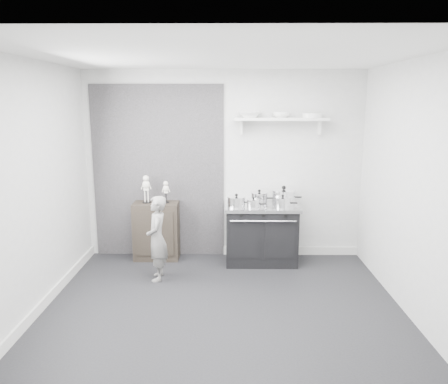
# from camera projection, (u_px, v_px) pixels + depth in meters

# --- Properties ---
(ground) EXTENTS (4.00, 4.00, 0.00)m
(ground) POSITION_uv_depth(u_px,v_px,m) (222.00, 309.00, 4.84)
(ground) COLOR black
(ground) RESTS_ON ground
(room_shell) EXTENTS (4.02, 3.62, 2.71)m
(room_shell) POSITION_uv_depth(u_px,v_px,m) (214.00, 161.00, 4.65)
(room_shell) COLOR #BABAB7
(room_shell) RESTS_ON ground
(wall_shelf) EXTENTS (1.30, 0.26, 0.24)m
(wall_shelf) POSITION_uv_depth(u_px,v_px,m) (281.00, 120.00, 6.06)
(wall_shelf) COLOR silver
(wall_shelf) RESTS_ON room_shell
(stove) EXTENTS (1.05, 0.65, 0.84)m
(stove) POSITION_uv_depth(u_px,v_px,m) (261.00, 233.00, 6.19)
(stove) COLOR black
(stove) RESTS_ON ground
(side_cabinet) EXTENTS (0.64, 0.37, 0.84)m
(side_cabinet) POSITION_uv_depth(u_px,v_px,m) (157.00, 231.00, 6.34)
(side_cabinet) COLOR black
(side_cabinet) RESTS_ON ground
(child) EXTENTS (0.30, 0.42, 1.10)m
(child) POSITION_uv_depth(u_px,v_px,m) (157.00, 238.00, 5.56)
(child) COLOR slate
(child) RESTS_ON ground
(pot_front_left) EXTENTS (0.33, 0.25, 0.19)m
(pot_front_left) POSITION_uv_depth(u_px,v_px,m) (236.00, 202.00, 5.98)
(pot_front_left) COLOR silver
(pot_front_left) RESTS_ON stove
(pot_back_left) EXTENTS (0.33, 0.25, 0.20)m
(pot_back_left) POSITION_uv_depth(u_px,v_px,m) (259.00, 198.00, 6.21)
(pot_back_left) COLOR silver
(pot_back_left) RESTS_ON stove
(pot_back_right) EXTENTS (0.42, 0.34, 0.26)m
(pot_back_right) POSITION_uv_depth(u_px,v_px,m) (284.00, 196.00, 6.18)
(pot_back_right) COLOR silver
(pot_back_right) RESTS_ON stove
(pot_front_right) EXTENTS (0.31, 0.23, 0.19)m
(pot_front_right) POSITION_uv_depth(u_px,v_px,m) (283.00, 202.00, 5.93)
(pot_front_right) COLOR silver
(pot_front_right) RESTS_ON stove
(pot_front_center) EXTENTS (0.27, 0.18, 0.15)m
(pot_front_center) POSITION_uv_depth(u_px,v_px,m) (254.00, 203.00, 5.94)
(pot_front_center) COLOR silver
(pot_front_center) RESTS_ON stove
(skeleton_full) EXTENTS (0.13, 0.08, 0.46)m
(skeleton_full) POSITION_uv_depth(u_px,v_px,m) (146.00, 187.00, 6.21)
(skeleton_full) COLOR silver
(skeleton_full) RESTS_ON side_cabinet
(skeleton_torso) EXTENTS (0.10, 0.06, 0.36)m
(skeleton_torso) POSITION_uv_depth(u_px,v_px,m) (166.00, 190.00, 6.22)
(skeleton_torso) COLOR silver
(skeleton_torso) RESTS_ON side_cabinet
(bowl_large) EXTENTS (0.33, 0.33, 0.08)m
(bowl_large) POSITION_uv_depth(u_px,v_px,m) (250.00, 115.00, 6.05)
(bowl_large) COLOR white
(bowl_large) RESTS_ON wall_shelf
(bowl_small) EXTENTS (0.24, 0.24, 0.08)m
(bowl_small) POSITION_uv_depth(u_px,v_px,m) (281.00, 115.00, 6.04)
(bowl_small) COLOR white
(bowl_small) RESTS_ON wall_shelf
(plate_stack) EXTENTS (0.28, 0.28, 0.06)m
(plate_stack) POSITION_uv_depth(u_px,v_px,m) (312.00, 115.00, 6.04)
(plate_stack) COLOR white
(plate_stack) RESTS_ON wall_shelf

